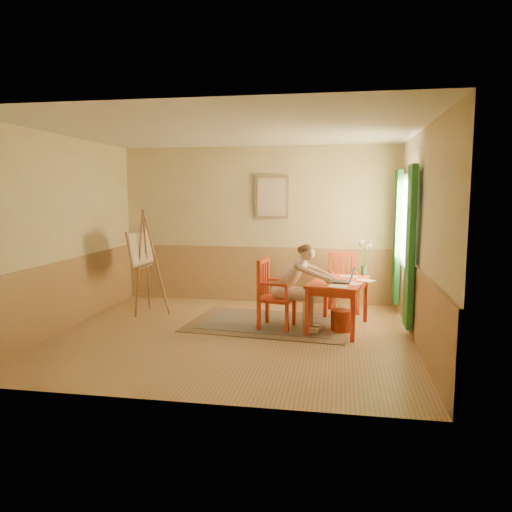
% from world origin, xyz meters
% --- Properties ---
extents(room, '(5.04, 4.54, 2.84)m').
position_xyz_m(room, '(0.00, 0.00, 1.40)').
color(room, tan).
rests_on(room, ground).
extents(wainscot, '(5.00, 4.50, 1.00)m').
position_xyz_m(wainscot, '(0.00, 0.80, 0.50)').
color(wainscot, tan).
rests_on(wainscot, room).
extents(window, '(0.12, 2.01, 2.20)m').
position_xyz_m(window, '(2.42, 1.10, 1.35)').
color(window, white).
rests_on(window, room).
extents(wall_portrait, '(0.60, 0.05, 0.76)m').
position_xyz_m(wall_portrait, '(0.25, 2.20, 1.90)').
color(wall_portrait, '#957754').
rests_on(wall_portrait, room).
extents(rug, '(2.55, 1.83, 0.02)m').
position_xyz_m(rug, '(0.44, 0.68, 0.01)').
color(rug, '#8C7251').
rests_on(rug, room).
extents(table, '(0.94, 1.32, 0.72)m').
position_xyz_m(table, '(1.46, 0.55, 0.63)').
color(table, red).
rests_on(table, room).
extents(chair_left, '(0.54, 0.52, 1.03)m').
position_xyz_m(chair_left, '(0.53, 0.44, 0.51)').
color(chair_left, red).
rests_on(chair_left, room).
extents(chair_back, '(0.52, 0.53, 0.98)m').
position_xyz_m(chair_back, '(1.53, 1.66, 0.49)').
color(chair_back, red).
rests_on(chair_back, room).
extents(figure, '(0.96, 0.48, 1.26)m').
position_xyz_m(figure, '(0.86, 0.40, 0.69)').
color(figure, beige).
rests_on(figure, room).
extents(laptop, '(0.42, 0.29, 0.23)m').
position_xyz_m(laptop, '(1.52, 0.40, 0.77)').
color(laptop, '#1E2338').
rests_on(laptop, table).
extents(papers, '(0.69, 1.08, 0.00)m').
position_xyz_m(papers, '(1.64, 0.50, 0.72)').
color(papers, white).
rests_on(papers, table).
extents(vase, '(0.21, 0.27, 0.54)m').
position_xyz_m(vase, '(1.84, 1.10, 0.97)').
color(vase, '#3F724C').
rests_on(vase, table).
extents(wastebasket, '(0.37, 0.37, 0.31)m').
position_xyz_m(wastebasket, '(1.50, 0.44, 0.16)').
color(wastebasket, '#A0381A').
rests_on(wastebasket, room).
extents(easel, '(0.59, 0.77, 1.72)m').
position_xyz_m(easel, '(-1.71, 1.00, 1.02)').
color(easel, olive).
rests_on(easel, room).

